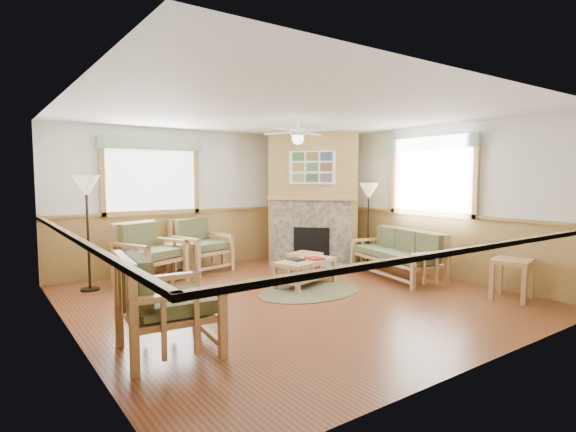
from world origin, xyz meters
TOP-DOWN VIEW (x-y plane):
  - floor at (0.00, 0.00)m, footprint 6.00×6.00m
  - ceiling at (0.00, 0.00)m, footprint 6.00×6.00m
  - wall_back at (0.00, 3.00)m, footprint 6.00×0.02m
  - wall_front at (0.00, -3.00)m, footprint 6.00×0.02m
  - wall_left at (-3.00, 0.00)m, footprint 0.02×6.00m
  - wall_right at (3.00, 0.00)m, footprint 0.02×6.00m
  - wainscot at (0.00, 0.00)m, footprint 6.00×6.00m
  - fireplace at (2.05, 2.05)m, footprint 3.11×3.11m
  - window_back at (-1.10, 2.96)m, footprint 1.90×0.16m
  - window_right at (2.96, -0.20)m, footprint 0.16×1.90m
  - ceiling_fan at (0.30, 0.30)m, footprint 1.59×1.59m
  - sofa at (2.29, 0.03)m, footprint 1.96×1.11m
  - armchair_back_left at (-1.41, 2.20)m, footprint 1.18×1.18m
  - armchair_back_right at (-0.31, 2.55)m, footprint 1.08×1.08m
  - armchair_left at (-2.28, -0.97)m, footprint 1.01×1.01m
  - coffee_table at (0.59, 0.47)m, footprint 1.18×0.80m
  - end_table_chairs at (-0.77, 2.55)m, footprint 0.62×0.60m
  - end_table_sofa at (2.55, -1.94)m, footprint 0.65×0.63m
  - footstool at (1.04, 1.06)m, footprint 0.60×0.60m
  - braided_rug at (0.40, 0.10)m, footprint 1.87×1.87m
  - floor_lamp_left at (-2.39, 2.20)m, footprint 0.45×0.45m
  - floor_lamp_right at (2.55, 0.97)m, footprint 0.47×0.47m
  - book_red at (0.74, 0.42)m, footprint 0.23×0.31m
  - book_dark at (0.44, 0.54)m, footprint 0.21×0.28m

SIDE VIEW (x-z plane):
  - floor at x=0.00m, z-range -0.01..0.00m
  - braided_rug at x=0.40m, z-range 0.00..0.01m
  - footstool at x=1.04m, z-range 0.00..0.42m
  - coffee_table at x=0.59m, z-range 0.00..0.43m
  - end_table_chairs at x=-0.77m, z-range 0.00..0.57m
  - end_table_sofa at x=2.55m, z-range 0.00..0.60m
  - sofa at x=2.29m, z-range 0.00..0.85m
  - book_dark at x=0.44m, z-range 0.44..0.47m
  - book_red at x=0.74m, z-range 0.45..0.48m
  - armchair_back_right at x=-0.31m, z-range 0.00..1.00m
  - armchair_back_left at x=-1.41m, z-range 0.00..1.01m
  - armchair_left at x=-2.28m, z-range 0.00..1.03m
  - wainscot at x=0.00m, z-range 0.00..1.10m
  - floor_lamp_right at x=2.55m, z-range 0.00..1.68m
  - floor_lamp_left at x=-2.39m, z-range 0.00..1.83m
  - wall_back at x=0.00m, z-range 0.00..2.70m
  - wall_front at x=0.00m, z-range 0.00..2.70m
  - wall_left at x=-3.00m, z-range 0.00..2.70m
  - wall_right at x=3.00m, z-range 0.00..2.70m
  - fireplace at x=2.05m, z-range 0.00..2.70m
  - window_back at x=-1.10m, z-range 1.78..3.28m
  - window_right at x=2.96m, z-range 1.78..3.28m
  - ceiling_fan at x=0.30m, z-range 2.48..2.84m
  - ceiling at x=0.00m, z-range 2.70..2.71m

